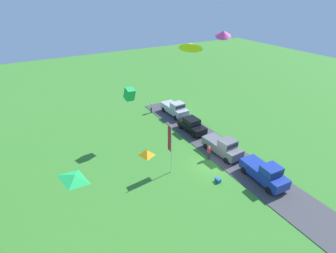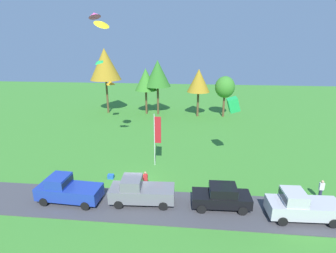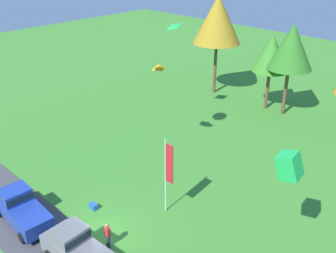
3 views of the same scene
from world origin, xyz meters
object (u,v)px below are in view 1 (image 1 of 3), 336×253
kite_delta_high_left (223,34)px  kite_diamond_mid_center (76,177)px  car_sedan_far_end (192,125)px  car_pickup_mid_row (223,146)px  car_pickup_near_entrance (265,173)px  kite_box_near_flag (129,94)px  person_watching_sky (209,152)px  kite_diamond_topmost (147,153)px  cooler_box (218,180)px  person_on_lawn (151,107)px  kite_delta_trailing_tail (191,46)px  car_pickup_by_flagpole (175,108)px  flag_banner (170,143)px

kite_delta_high_left → kite_diamond_mid_center: bearing=109.9°
car_sedan_far_end → car_pickup_mid_row: bearing=-179.9°
car_pickup_near_entrance → kite_box_near_flag: (13.60, 8.22, 5.23)m
car_pickup_near_entrance → kite_diamond_mid_center: kite_diamond_mid_center is taller
person_watching_sky → kite_diamond_topmost: 13.56m
car_pickup_near_entrance → cooler_box: car_pickup_near_entrance is taller
person_on_lawn → kite_diamond_topmost: bearing=153.1°
car_sedan_far_end → person_on_lawn: size_ratio=2.60×
kite_box_near_flag → kite_delta_trailing_tail: bearing=176.9°
car_pickup_by_flagpole → kite_delta_trailing_tail: kite_delta_trailing_tail is taller
car_pickup_by_flagpole → kite_delta_trailing_tail: 23.09m
flag_banner → kite_diamond_topmost: size_ratio=5.83×
car_pickup_mid_row → kite_box_near_flag: kite_box_near_flag is taller
person_on_lawn → kite_box_near_flag: size_ratio=1.28×
person_watching_sky → cooler_box: (-3.60, 1.59, -0.68)m
person_watching_sky → kite_diamond_mid_center: size_ratio=1.58×
car_pickup_near_entrance → car_pickup_mid_row: 5.77m
car_pickup_near_entrance → kite_diamond_mid_center: bearing=99.8°
car_pickup_mid_row → kite_diamond_mid_center: size_ratio=4.69×
car_pickup_by_flagpole → kite_box_near_flag: bearing=114.7°
car_sedan_far_end → person_watching_sky: (-6.23, 1.98, -0.16)m
car_pickup_mid_row → kite_box_near_flag: bearing=45.0°
car_pickup_near_entrance → kite_delta_trailing_tail: kite_delta_trailing_tail is taller
car_pickup_by_flagpole → person_on_lawn: car_pickup_by_flagpole is taller
kite_delta_high_left → car_pickup_by_flagpole: bearing=-21.4°
car_pickup_near_entrance → cooler_box: bearing=60.3°
kite_diamond_topmost → flag_banner: bearing=-41.1°
person_on_lawn → kite_diamond_mid_center: size_ratio=1.58×
car_sedan_far_end → person_on_lawn: (8.06, 1.96, -0.16)m
cooler_box → flag_banner: bearing=39.5°
car_pickup_mid_row → kite_delta_trailing_tail: 16.18m
car_pickup_near_entrance → kite_box_near_flag: kite_box_near_flag is taller
car_sedan_far_end → person_watching_sky: bearing=162.3°
car_pickup_near_entrance → cooler_box: 4.63m
flag_banner → kite_delta_high_left: kite_delta_high_left is taller
person_watching_sky → kite_box_near_flag: kite_box_near_flag is taller
car_pickup_by_flagpole → flag_banner: size_ratio=0.92×
person_on_lawn → kite_diamond_topmost: kite_diamond_topmost is taller
car_pickup_near_entrance → kite_delta_trailing_tail: bearing=85.3°
kite_box_near_flag → car_pickup_near_entrance: bearing=-148.9°
person_on_lawn → kite_diamond_topmost: (-20.14, 10.21, 6.76)m
kite_delta_trailing_tail → kite_delta_high_left: kite_delta_high_left is taller
person_watching_sky → person_on_lawn: bearing=-0.1°
car_pickup_by_flagpole → cooler_box: 15.94m
kite_delta_high_left → person_watching_sky: bearing=-37.9°
person_watching_sky → kite_diamond_topmost: (-5.86, 10.19, 6.76)m
kite_diamond_mid_center → kite_box_near_flag: bearing=-29.0°
car_sedan_far_end → car_pickup_near_entrance: bearing=-178.2°
kite_delta_trailing_tail → kite_box_near_flag: (12.86, -0.70, -7.55)m
car_pickup_by_flagpole → kite_box_near_flag: 10.83m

